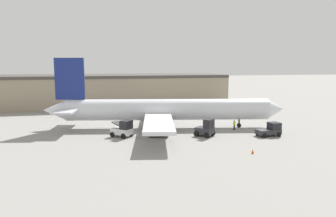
{
  "coord_description": "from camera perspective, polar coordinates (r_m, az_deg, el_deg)",
  "views": [
    {
      "loc": [
        -11.81,
        -52.78,
        10.99
      ],
      "look_at": [
        0.0,
        0.0,
        3.3
      ],
      "focal_mm": 35.0,
      "sensor_mm": 36.0,
      "label": 1
    }
  ],
  "objects": [
    {
      "name": "safety_cone_near",
      "position": [
        41.19,
        14.54,
        -7.25
      ],
      "size": [
        0.36,
        0.36,
        0.55
      ],
      "color": "#EF590F",
      "rests_on": "ground_plane"
    },
    {
      "name": "ground_plane",
      "position": [
        55.19,
        0.0,
        -3.39
      ],
      "size": [
        400.0,
        400.0,
        0.0
      ],
      "primitive_type": "plane",
      "color": "gray"
    },
    {
      "name": "ground_crew_worker",
      "position": [
        54.53,
        11.47,
        -2.77
      ],
      "size": [
        0.36,
        0.36,
        1.63
      ],
      "rotation": [
        0.0,
        0.0,
        5.98
      ],
      "color": "#1E2338",
      "rests_on": "ground_plane"
    },
    {
      "name": "baggage_tug",
      "position": [
        51.44,
        17.38,
        -3.55
      ],
      "size": [
        3.7,
        2.32,
        2.02
      ],
      "rotation": [
        0.0,
        0.0,
        0.09
      ],
      "color": "#2D2D33",
      "rests_on": "ground_plane"
    },
    {
      "name": "terminal_building",
      "position": [
        84.43,
        -11.08,
        3.14
      ],
      "size": [
        61.12,
        14.91,
        7.83
      ],
      "color": "gray",
      "rests_on": "ground_plane"
    },
    {
      "name": "airplane",
      "position": [
        54.63,
        -1.11,
        -0.24
      ],
      "size": [
        40.15,
        32.17,
        11.68
      ],
      "rotation": [
        0.0,
        0.0,
        -0.18
      ],
      "color": "silver",
      "rests_on": "ground_plane"
    },
    {
      "name": "belt_loader_truck",
      "position": [
        48.84,
        -7.83,
        -3.57
      ],
      "size": [
        3.52,
        3.49,
        2.53
      ],
      "rotation": [
        0.0,
        0.0,
        -0.76
      ],
      "color": "silver",
      "rests_on": "ground_plane"
    },
    {
      "name": "pushback_tug",
      "position": [
        49.08,
        6.62,
        -3.49
      ],
      "size": [
        3.3,
        3.32,
        2.63
      ],
      "rotation": [
        0.0,
        0.0,
        -0.83
      ],
      "color": "#2D2D33",
      "rests_on": "ground_plane"
    }
  ]
}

